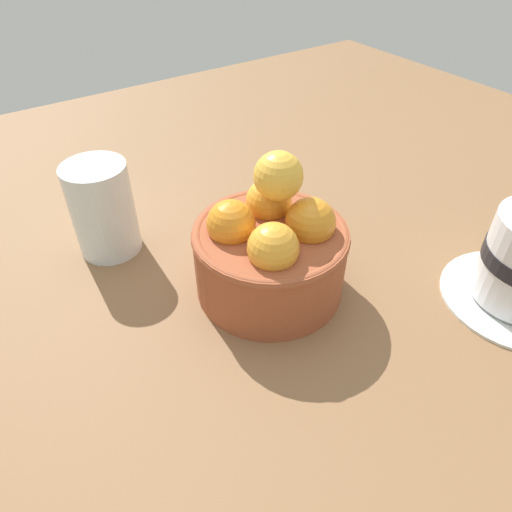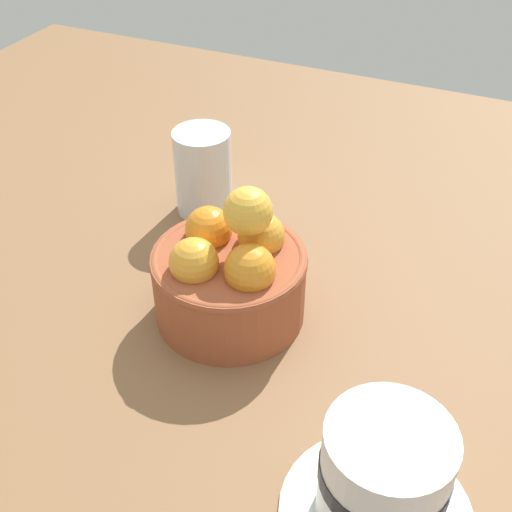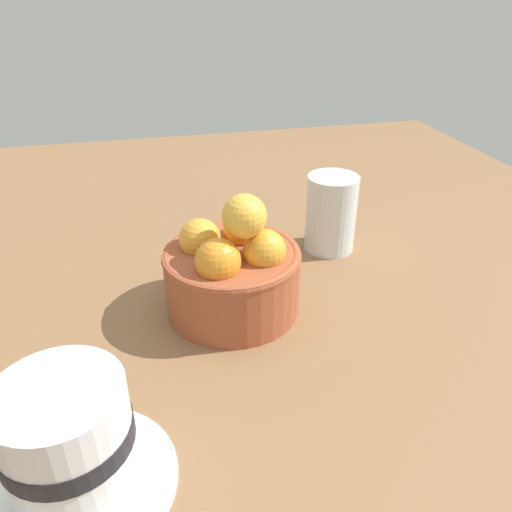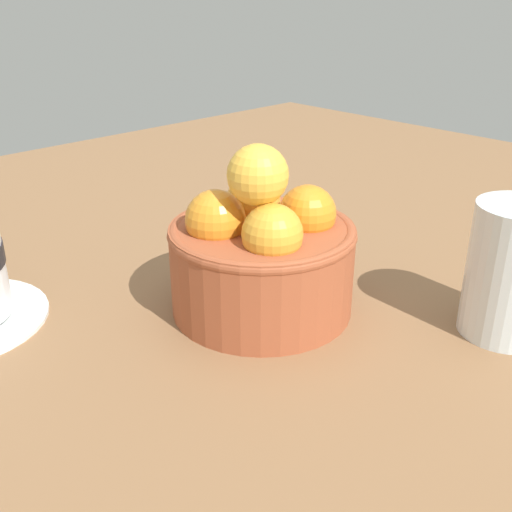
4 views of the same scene
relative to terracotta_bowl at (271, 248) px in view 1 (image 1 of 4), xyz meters
The scene contains 3 objects.
ground_plane 6.66cm from the terracotta_bowl, 156.03° to the right, with size 129.47×115.59×3.88cm, color brown.
terracotta_bowl is the anchor object (origin of this frame).
water_glass 17.63cm from the terracotta_bowl, 125.28° to the left, with size 6.26×6.26×9.62cm, color silver.
Camera 1 is at (-19.24, -25.79, 30.72)cm, focal length 32.51 mm.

